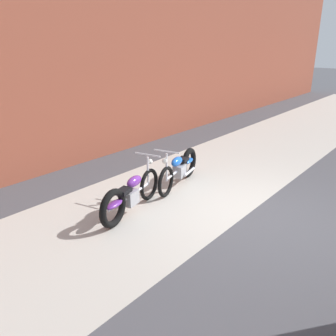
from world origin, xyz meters
name	(u,v)px	position (x,y,z in m)	size (l,w,h in m)	color
ground_plane	(249,213)	(0.00, 0.00, 0.00)	(80.00, 80.00, 0.00)	#47474C
sidewalk_slab	(179,190)	(0.00, 1.75, 0.00)	(36.00, 3.50, 0.01)	#B2ADA3
brick_building_wall	(74,42)	(0.00, 5.20, 3.13)	(36.00, 0.50, 6.27)	brown
motorcycle_purple	(128,196)	(-1.55, 1.76, 0.40)	(1.98, 0.72, 1.03)	black
motorcycle_blue	(181,167)	(0.35, 1.97, 0.40)	(1.97, 0.75, 1.03)	black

